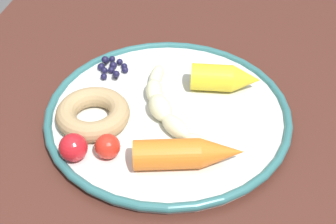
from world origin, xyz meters
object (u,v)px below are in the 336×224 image
dining_table (171,179)px  carrot_yellow (226,78)px  plate (168,114)px  banana (166,107)px  blueberry_pile (112,67)px  tomato_near (108,146)px  donut (93,114)px  tomato_mid (73,147)px  carrot_orange (189,154)px

dining_table → carrot_yellow: (0.10, -0.06, 0.13)m
plate → banana: banana is taller
banana → blueberry_pile: 0.13m
carrot_yellow → tomato_near: (-0.17, 0.13, -0.00)m
dining_table → plate: bearing=20.1°
plate → donut: (-0.04, 0.10, 0.02)m
dining_table → donut: size_ratio=9.62×
banana → donut: size_ratio=1.70×
carrot_yellow → tomato_mid: carrot_yellow is taller
dining_table → donut: donut is taller
carrot_yellow → donut: bearing=122.2°
plate → blueberry_pile: blueberry_pile is taller
plate → banana: bearing=161.6°
donut → blueberry_pile: bearing=4.1°
banana → carrot_yellow: (0.07, -0.07, 0.01)m
plate → carrot_yellow: size_ratio=3.33×
dining_table → carrot_orange: carrot_orange is taller
banana → tomato_mid: (-0.10, 0.10, 0.01)m
carrot_yellow → tomato_near: 0.21m
carrot_orange → carrot_yellow: (0.16, -0.03, 0.00)m
blueberry_pile → carrot_yellow: bearing=-93.7°
blueberry_pile → tomato_near: bearing=-165.1°
banana → carrot_orange: (-0.09, -0.05, 0.01)m
plate → banana: size_ratio=2.01×
tomato_near → tomato_mid: 0.04m
carrot_orange → donut: carrot_orange is taller
donut → blueberry_pile: size_ratio=1.76×
donut → tomato_near: size_ratio=3.11×
dining_table → carrot_orange: (-0.07, -0.03, 0.13)m
banana → blueberry_pile: (0.08, 0.10, -0.01)m
banana → donut: bearing=109.8°
carrot_yellow → blueberry_pile: bearing=86.3°
carrot_orange → tomato_near: carrot_orange is taller
carrot_yellow → dining_table: bearing=146.6°
carrot_orange → tomato_mid: carrot_orange is taller
donut → tomato_near: 0.07m
banana → blueberry_pile: size_ratio=2.99×
blueberry_pile → tomato_mid: tomato_mid is taller
banana → blueberry_pile: banana is taller
banana → donut: 0.10m
donut → blueberry_pile: donut is taller
dining_table → tomato_mid: tomato_mid is taller
dining_table → tomato_mid: (-0.08, 0.11, 0.13)m
donut → dining_table: bearing=-83.6°
carrot_yellow → banana: bearing=134.3°
carrot_yellow → tomato_near: size_ratio=3.20×
dining_table → carrot_yellow: size_ratio=9.34×
carrot_orange → blueberry_pile: 0.23m
plate → carrot_yellow: (0.07, -0.07, 0.02)m
plate → carrot_orange: 0.11m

